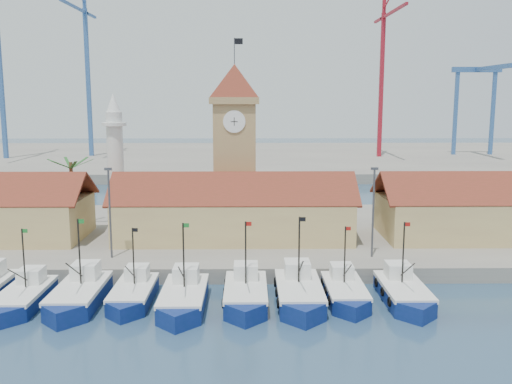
{
  "coord_description": "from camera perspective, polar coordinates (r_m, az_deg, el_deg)",
  "views": [
    {
      "loc": [
        1.74,
        -43.13,
        17.29
      ],
      "look_at": [
        2.46,
        18.0,
        7.1
      ],
      "focal_mm": 40.0,
      "sensor_mm": 36.0,
      "label": 1
    }
  ],
  "objects": [
    {
      "name": "terminal",
      "position": [
        154.0,
        -1.33,
        3.39
      ],
      "size": [
        240.0,
        80.0,
        2.0
      ],
      "primitive_type": "cube",
      "color": "gray",
      "rests_on": "ground"
    },
    {
      "name": "crane_red_right",
      "position": [
        151.03,
        12.6,
        12.49
      ],
      "size": [
        1.0,
        31.47,
        43.19
      ],
      "color": "maroon",
      "rests_on": "terminal"
    },
    {
      "name": "boat_4",
      "position": [
        48.24,
        -7.29,
        -10.64
      ],
      "size": [
        3.6,
        9.87,
        7.47
      ],
      "color": "navy",
      "rests_on": "ground"
    },
    {
      "name": "boat_8",
      "position": [
        50.71,
        14.61,
        -9.9
      ],
      "size": [
        3.5,
        9.58,
        7.25
      ],
      "color": "navy",
      "rests_on": "ground"
    },
    {
      "name": "hall_center",
      "position": [
        64.54,
        -2.21,
        -2.44
      ],
      "size": [
        27.04,
        10.13,
        7.61
      ],
      "color": "tan",
      "rests_on": "quay"
    },
    {
      "name": "crane_blue_near",
      "position": [
        156.22,
        -16.62,
        12.45
      ],
      "size": [
        1.0,
        29.31,
        44.69
      ],
      "color": "#325D9B",
      "rests_on": "terminal"
    },
    {
      "name": "boat_5",
      "position": [
        48.75,
        -1.03,
        -10.36
      ],
      "size": [
        3.56,
        9.75,
        7.38
      ],
      "color": "navy",
      "rests_on": "ground"
    },
    {
      "name": "lamp_posts",
      "position": [
        56.19,
        -1.93,
        -1.64
      ],
      "size": [
        80.7,
        0.25,
        9.03
      ],
      "color": "#3F3F44",
      "rests_on": "quay"
    },
    {
      "name": "gantry",
      "position": [
        161.47,
        21.56,
        9.79
      ],
      "size": [
        13.0,
        22.0,
        23.2
      ],
      "color": "#325D9B",
      "rests_on": "terminal"
    },
    {
      "name": "boat_7",
      "position": [
        50.06,
        8.93,
        -10.01
      ],
      "size": [
        3.26,
        8.94,
        6.77
      ],
      "color": "navy",
      "rests_on": "ground"
    },
    {
      "name": "boat_3",
      "position": [
        50.21,
        -12.22,
        -10.06
      ],
      "size": [
        3.25,
        8.9,
        6.73
      ],
      "color": "navy",
      "rests_on": "ground"
    },
    {
      "name": "clock_tower",
      "position": [
        69.35,
        -2.12,
        5.05
      ],
      "size": [
        5.8,
        5.8,
        22.7
      ],
      "color": "#A28653",
      "rests_on": "quay"
    },
    {
      "name": "boat_6",
      "position": [
        48.93,
        4.37,
        -10.26
      ],
      "size": [
        3.76,
        10.29,
        7.78
      ],
      "color": "navy",
      "rests_on": "ground"
    },
    {
      "name": "boat_2",
      "position": [
        50.72,
        -17.35,
        -9.97
      ],
      "size": [
        3.7,
        10.15,
        7.68
      ],
      "color": "navy",
      "rests_on": "ground"
    },
    {
      "name": "quay",
      "position": [
        69.16,
        -2.11,
        -4.38
      ],
      "size": [
        140.0,
        32.0,
        1.5
      ],
      "primitive_type": "cube",
      "color": "gray",
      "rests_on": "ground"
    },
    {
      "name": "ground",
      "position": [
        46.5,
        -2.84,
        -12.38
      ],
      "size": [
        400.0,
        400.0,
        0.0
      ],
      "primitive_type": "plane",
      "color": "#1B3848",
      "rests_on": "ground"
    },
    {
      "name": "boat_1",
      "position": [
        51.97,
        -22.32,
        -9.88
      ],
      "size": [
        3.33,
        9.11,
        6.9
      ],
      "color": "navy",
      "rests_on": "ground"
    },
    {
      "name": "minaret",
      "position": [
        73.46,
        -13.87,
        3.28
      ],
      "size": [
        3.0,
        3.0,
        16.3
      ],
      "color": "silver",
      "rests_on": "quay"
    },
    {
      "name": "palm_tree",
      "position": [
        73.3,
        -17.92,
        0.33
      ],
      "size": [
        5.6,
        5.03,
        8.39
      ],
      "color": "brown",
      "rests_on": "quay"
    }
  ]
}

